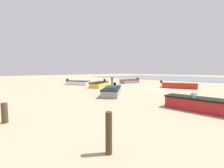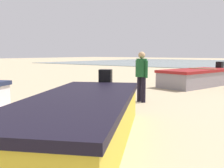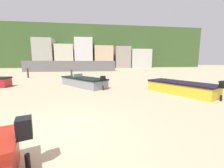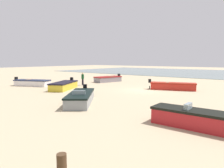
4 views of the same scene
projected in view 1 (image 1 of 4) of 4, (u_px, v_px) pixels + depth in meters
ground_plane at (157, 88)px, 21.66m from camera, size 160.00×160.00×0.00m
tidal_water at (212, 79)px, 47.02m from camera, size 80.00×36.00×0.06m
boat_red_0 at (210, 106)px, 8.99m from camera, size 5.49×1.30×1.18m
boat_red_1 at (179, 86)px, 21.48m from camera, size 5.00×2.79×1.12m
boat_grey_2 at (112, 91)px, 15.79m from camera, size 4.37×4.97×1.13m
boat_white_3 at (78, 83)px, 27.01m from camera, size 4.70×3.18×1.09m
boat_grey_4 at (130, 81)px, 30.62m from camera, size 2.64×4.49×1.13m
boat_yellow_5 at (99, 84)px, 23.45m from camera, size 3.56×4.75×1.15m
mooring_post_near_water at (5, 113)px, 7.21m from camera, size 0.28×0.28×1.00m
mooring_post_mid_beach at (109, 133)px, 4.50m from camera, size 0.21×0.21×1.33m
beach_walker_foreground at (112, 80)px, 26.94m from camera, size 0.53×0.42×1.62m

